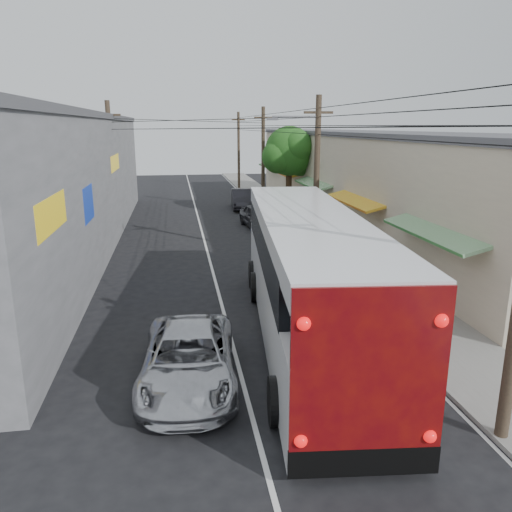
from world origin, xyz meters
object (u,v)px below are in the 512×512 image
(parked_suv, at_px, (290,241))
(coach_bus, at_px, (307,274))
(parked_car_mid, at_px, (258,216))
(parked_car_far, at_px, (242,199))
(jeepney, at_px, (188,359))
(pedestrian_near, at_px, (335,253))
(pedestrian_far, at_px, (304,230))

(parked_suv, bearing_deg, coach_bus, -107.57)
(parked_car_mid, bearing_deg, coach_bus, -100.97)
(parked_car_far, bearing_deg, coach_bus, -89.31)
(jeepney, xyz_separation_m, parked_car_far, (5.20, 28.30, 0.06))
(pedestrian_near, bearing_deg, jeepney, 47.93)
(jeepney, bearing_deg, coach_bus, 38.17)
(parked_car_far, bearing_deg, parked_car_mid, -86.25)
(coach_bus, bearing_deg, parked_car_mid, 91.35)
(coach_bus, height_order, parked_car_far, coach_bus)
(parked_car_mid, xyz_separation_m, pedestrian_far, (1.63, -5.75, 0.16))
(coach_bus, height_order, parked_suv, coach_bus)
(jeepney, bearing_deg, pedestrian_near, 56.98)
(parked_car_mid, height_order, parked_car_far, parked_car_far)
(parked_car_far, height_order, pedestrian_near, pedestrian_near)
(pedestrian_far, bearing_deg, parked_suv, 40.68)
(jeepney, height_order, pedestrian_far, pedestrian_far)
(jeepney, relative_size, parked_car_far, 1.09)
(pedestrian_far, bearing_deg, coach_bus, 61.23)
(pedestrian_near, bearing_deg, coach_bus, 59.75)
(parked_car_mid, relative_size, parked_car_far, 0.93)
(parked_car_far, distance_m, pedestrian_near, 19.15)
(coach_bus, relative_size, parked_suv, 2.73)
(jeepney, height_order, parked_car_mid, parked_car_mid)
(coach_bus, bearing_deg, parked_car_far, 92.72)
(coach_bus, xyz_separation_m, parked_car_far, (1.37, 25.68, -1.29))
(coach_bus, relative_size, parked_car_mid, 3.20)
(pedestrian_near, bearing_deg, parked_suv, -75.94)
(parked_car_far, relative_size, pedestrian_near, 2.79)
(parked_car_mid, xyz_separation_m, pedestrian_near, (1.72, -11.11, 0.22))
(coach_bus, height_order, jeepney, coach_bus)
(coach_bus, distance_m, jeepney, 4.83)
(parked_suv, relative_size, pedestrian_far, 3.26)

